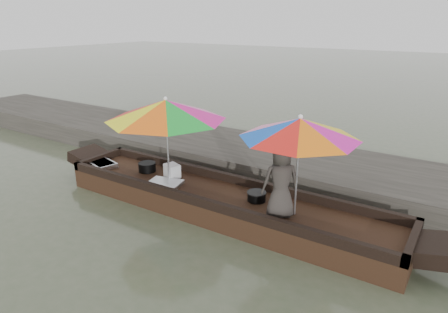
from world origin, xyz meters
The scene contains 11 objects.
water centered at (0.00, 0.00, 0.00)m, with size 80.00×80.00×0.00m, color #444E36.
dock centered at (0.00, 2.20, 0.25)m, with size 22.00×2.20×0.50m, color #2D2B26.
boat_hull centered at (0.00, 0.00, 0.17)m, with size 6.11×1.20×0.35m, color black.
cooking_pot centered at (-1.80, 0.13, 0.44)m, with size 0.33×0.33×0.18m, color black.
tray_crayfish centered at (-2.75, -0.16, 0.39)m, with size 0.58×0.40×0.09m, color silver.
tray_scallop centered at (-1.07, -0.20, 0.38)m, with size 0.58×0.40×0.06m, color silver.
charcoal_grill centered at (0.63, 0.11, 0.42)m, with size 0.30×0.30×0.14m, color black.
supply_bag centered at (-1.18, 0.14, 0.48)m, with size 0.28×0.22×0.26m, color silver.
vendor centered at (1.17, -0.19, 0.92)m, with size 0.56×0.37×1.14m, color #322D29.
umbrella_bow centered at (-1.14, 0.00, 1.12)m, with size 2.12×2.12×1.55m, color #E5148B, non-canonical shape.
umbrella_stern centered at (1.34, 0.00, 1.12)m, with size 1.75×1.75×1.55m, color #E514A1, non-canonical shape.
Camera 1 is at (3.40, -5.17, 3.17)m, focal length 32.00 mm.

